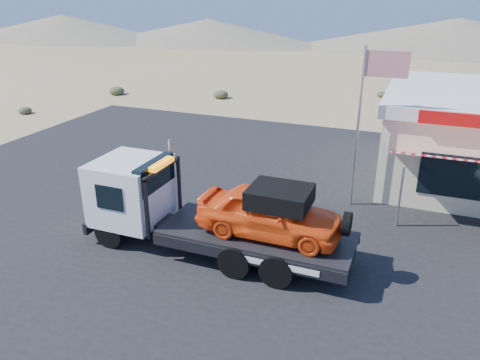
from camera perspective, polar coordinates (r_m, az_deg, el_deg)
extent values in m
plane|color=#9A8557|center=(16.17, -6.13, -6.73)|extent=(120.00, 120.00, 0.00)
cube|color=black|center=(17.94, 3.99, -3.53)|extent=(32.00, 24.00, 0.02)
cylinder|color=black|center=(15.75, -15.60, -6.25)|extent=(0.98, 0.29, 0.98)
cylinder|color=black|center=(17.15, -11.77, -3.41)|extent=(0.98, 0.29, 0.98)
cylinder|color=black|center=(13.78, -0.51, -9.73)|extent=(0.98, 0.54, 0.98)
cylinder|color=black|center=(15.36, 2.24, -6.11)|extent=(0.98, 0.54, 0.98)
cylinder|color=black|center=(13.43, 4.61, -10.75)|extent=(0.98, 0.54, 0.98)
cylinder|color=black|center=(15.05, 6.84, -6.92)|extent=(0.98, 0.54, 0.98)
cube|color=black|center=(14.75, -1.91, -6.77)|extent=(8.01, 0.98, 0.29)
cube|color=white|center=(15.79, -13.10, -1.18)|extent=(2.15, 2.30, 2.05)
cube|color=black|center=(15.04, -10.40, 0.68)|extent=(0.34, 1.95, 0.88)
cube|color=black|center=(15.18, -9.26, -2.04)|extent=(0.10, 2.15, 1.95)
cube|color=orange|center=(14.76, -9.53, 1.93)|extent=(0.24, 1.17, 0.15)
cube|color=black|center=(14.27, 2.07, -6.60)|extent=(5.86, 2.25, 0.15)
imported|color=#FF4D12|center=(13.79, 3.65, -3.95)|extent=(4.30, 1.73, 1.47)
cube|color=black|center=(13.47, 4.89, -2.02)|extent=(1.76, 1.47, 0.54)
cube|color=red|center=(17.71, 25.11, 6.67)|extent=(2.60, 0.12, 0.45)
cylinder|color=#99999E|center=(17.11, 18.92, -2.01)|extent=(0.08, 0.08, 2.20)
cylinder|color=#99999E|center=(17.72, 14.15, 5.94)|extent=(0.10, 0.10, 6.00)
cube|color=#B20C14|center=(17.15, 17.45, 13.30)|extent=(1.50, 0.02, 0.90)
ellipsoid|color=#363E21|center=(34.83, -24.74, 7.74)|extent=(0.86, 0.86, 0.47)
ellipsoid|color=#363E21|center=(38.86, -14.80, 10.52)|extent=(1.19, 1.19, 0.64)
ellipsoid|color=#363E21|center=(36.34, -2.36, 10.43)|extent=(1.16, 1.16, 0.62)
ellipsoid|color=#363E21|center=(38.29, 16.99, 9.99)|extent=(0.87, 0.87, 0.47)
cone|color=#726B59|center=(74.78, -3.84, 17.68)|extent=(36.00, 36.00, 3.50)
cone|color=#726B59|center=(70.74, 25.10, 15.75)|extent=(44.00, 44.00, 4.20)
cone|color=#726B59|center=(86.07, -20.74, 17.09)|extent=(40.00, 40.00, 3.80)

